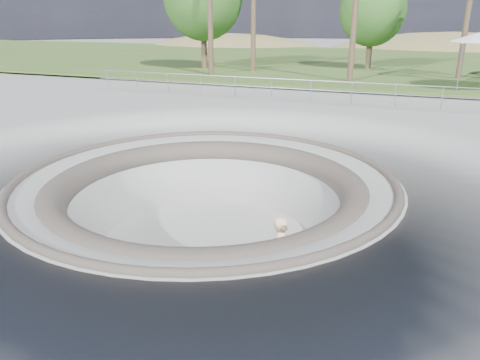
# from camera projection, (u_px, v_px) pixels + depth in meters

# --- Properties ---
(ground) EXTENTS (180.00, 180.00, 0.00)m
(ground) POSITION_uv_depth(u_px,v_px,m) (206.00, 178.00, 12.64)
(ground) COLOR #989793
(ground) RESTS_ON ground
(skate_bowl) EXTENTS (14.00, 14.00, 4.10)m
(skate_bowl) POSITION_uv_depth(u_px,v_px,m) (207.00, 239.00, 13.25)
(skate_bowl) COLOR #989793
(skate_bowl) RESTS_ON ground
(grass_strip) EXTENTS (180.00, 36.00, 0.12)m
(grass_strip) POSITION_uv_depth(u_px,v_px,m) (367.00, 62.00, 42.42)
(grass_strip) COLOR #395321
(grass_strip) RESTS_ON ground
(distant_hills) EXTENTS (103.20, 45.00, 28.60)m
(distant_hills) POSITION_uv_depth(u_px,v_px,m) (412.00, 102.00, 63.86)
(distant_hills) COLOR olive
(distant_hills) RESTS_ON ground
(safety_railing) EXTENTS (25.00, 0.06, 1.03)m
(safety_railing) POSITION_uv_depth(u_px,v_px,m) (310.00, 90.00, 22.95)
(safety_railing) COLOR gray
(safety_railing) RESTS_ON ground
(skateboard) EXTENTS (0.82, 0.34, 0.08)m
(skateboard) POSITION_uv_depth(u_px,v_px,m) (281.00, 290.00, 10.76)
(skateboard) COLOR brown
(skateboard) RESTS_ON ground
(skater) EXTENTS (0.60, 0.76, 1.82)m
(skater) POSITION_uv_depth(u_px,v_px,m) (282.00, 254.00, 10.45)
(skater) COLOR beige
(skater) RESTS_ON skateboard
(bushy_tree_mid) EXTENTS (4.92, 4.48, 7.10)m
(bushy_tree_mid) POSITION_uv_depth(u_px,v_px,m) (373.00, 10.00, 35.00)
(bushy_tree_mid) COLOR brown
(bushy_tree_mid) RESTS_ON ground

